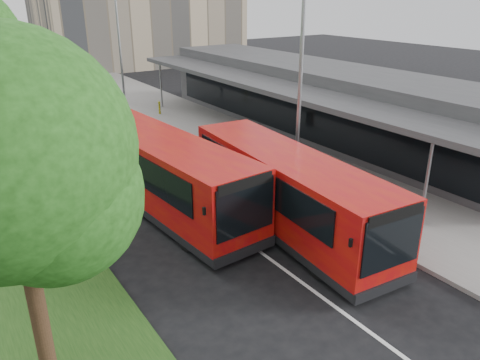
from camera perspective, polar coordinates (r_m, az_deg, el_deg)
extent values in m
plane|color=black|center=(16.41, -0.12, -6.89)|extent=(120.00, 120.00, 0.00)
cube|color=slate|center=(35.75, -9.98, 8.98)|extent=(5.00, 80.00, 0.15)
cube|color=silver|center=(29.21, -16.67, 5.33)|extent=(0.12, 70.00, 0.01)
cube|color=silver|center=(16.98, 13.08, -6.43)|extent=(0.12, 2.00, 0.01)
cube|color=silver|center=(21.07, 1.35, -0.09)|extent=(0.12, 2.00, 0.01)
cube|color=silver|center=(25.92, -6.28, 4.07)|extent=(0.12, 2.00, 0.01)
cube|color=silver|center=(31.17, -11.46, 6.83)|extent=(0.12, 2.00, 0.01)
cube|color=silver|center=(36.65, -15.16, 8.76)|extent=(0.12, 2.00, 0.01)
cube|color=silver|center=(42.27, -17.91, 10.15)|extent=(0.12, 2.00, 0.01)
cube|color=silver|center=(47.99, -20.03, 11.20)|extent=(0.12, 2.00, 0.01)
cube|color=silver|center=(53.77, -21.70, 12.01)|extent=(0.12, 2.00, 0.01)
cube|color=silver|center=(59.59, -23.05, 12.66)|extent=(0.12, 2.00, 0.01)
cube|color=#323235|center=(28.15, 9.73, 9.53)|extent=(5.00, 26.00, 4.00)
cube|color=black|center=(26.62, 5.65, 8.14)|extent=(0.06, 24.00, 2.20)
cube|color=#323235|center=(25.48, 3.51, 11.49)|extent=(2.80, 26.00, 0.25)
cylinder|color=gray|center=(17.64, 21.76, -0.49)|extent=(0.12, 0.12, 3.30)
cylinder|color=gray|center=(34.50, -9.61, 11.21)|extent=(0.12, 0.12, 3.30)
cylinder|color=#302013|center=(10.88, -23.45, -14.06)|extent=(0.36, 0.36, 3.69)
sphere|color=#1A4412|center=(9.43, -26.50, 2.84)|extent=(4.70, 4.70, 4.70)
sphere|color=#1A4412|center=(9.41, -21.71, -1.89)|extent=(3.36, 3.36, 3.36)
cylinder|color=gray|center=(18.89, 7.28, 10.29)|extent=(0.16, 0.16, 8.00)
cylinder|color=gray|center=(36.28, -14.44, 15.36)|extent=(0.16, 0.16, 8.00)
cube|color=#AD1809|center=(16.44, 5.76, -0.96)|extent=(3.04, 9.84, 2.45)
cube|color=black|center=(16.94, 5.61, -4.69)|extent=(3.07, 9.87, 0.28)
cube|color=black|center=(13.06, 18.11, -7.17)|extent=(2.08, 0.21, 1.62)
cube|color=black|center=(20.23, -2.07, 4.76)|extent=(2.03, 0.21, 1.20)
cube|color=black|center=(15.89, 1.77, 0.02)|extent=(0.69, 8.29, 1.11)
cube|color=black|center=(17.14, 8.52, 1.46)|extent=(0.69, 8.29, 1.11)
cube|color=black|center=(13.79, 17.43, -12.40)|extent=(2.31, 0.26, 0.32)
cube|color=black|center=(12.71, 18.56, -4.09)|extent=(1.94, 0.19, 0.32)
cube|color=black|center=(12.24, 13.34, -7.45)|extent=(0.09, 0.09, 0.23)
cube|color=black|center=(13.98, 21.28, -4.57)|extent=(0.09, 0.09, 0.23)
cylinder|color=black|center=(14.22, 9.62, -10.24)|extent=(0.34, 0.85, 0.83)
cylinder|color=black|center=(15.37, 15.36, -8.13)|extent=(0.34, 0.85, 0.83)
cylinder|color=black|center=(18.90, -2.21, -1.44)|extent=(0.34, 0.85, 0.83)
cylinder|color=black|center=(19.78, 2.79, -0.35)|extent=(0.34, 0.85, 0.83)
cube|color=#AD1809|center=(18.07, -9.41, 1.23)|extent=(3.17, 10.25, 2.55)
cube|color=black|center=(18.54, -9.17, -2.37)|extent=(3.19, 10.27, 0.29)
cube|color=black|center=(14.05, 0.69, -3.52)|extent=(2.16, 0.22, 1.68)
cube|color=black|center=(22.33, -15.87, 5.81)|extent=(2.11, 0.21, 1.25)
cube|color=black|center=(17.66, -13.41, 1.99)|extent=(0.72, 8.63, 1.15)
cube|color=black|center=(18.72, -6.67, 3.60)|extent=(0.72, 8.63, 1.15)
cube|color=black|center=(14.75, 0.69, -8.76)|extent=(2.40, 0.26, 0.34)
cube|color=black|center=(13.71, 0.73, -0.45)|extent=(2.02, 0.20, 0.34)
cube|color=black|center=(13.39, -4.39, -3.80)|extent=(0.09, 0.09, 0.24)
cube|color=black|center=(14.90, 4.22, -1.02)|extent=(0.09, 0.09, 0.24)
cylinder|color=black|center=(15.52, -6.47, -7.04)|extent=(0.35, 0.88, 0.87)
cylinder|color=black|center=(16.52, -0.50, -4.99)|extent=(0.35, 0.88, 0.87)
cylinder|color=black|center=(20.88, -16.02, 0.07)|extent=(0.35, 0.88, 0.87)
cylinder|color=black|center=(21.64, -11.12, 1.30)|extent=(0.35, 0.88, 0.87)
cylinder|color=#382417|center=(26.17, -1.51, 5.73)|extent=(0.51, 0.51, 0.90)
cylinder|color=#FFF40D|center=(32.69, -9.79, 8.68)|extent=(0.16, 0.16, 0.85)
imported|color=#600D12|center=(50.56, -22.15, 12.01)|extent=(1.67, 3.25, 1.06)
imported|color=navy|center=(56.91, -26.96, 12.33)|extent=(2.46, 4.06, 1.26)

